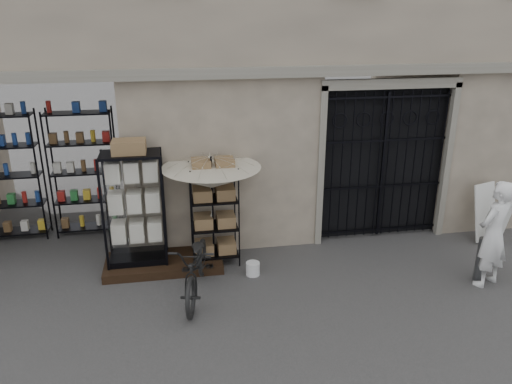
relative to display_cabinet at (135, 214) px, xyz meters
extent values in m
plane|color=black|center=(2.83, -1.62, -1.01)|extent=(80.00, 80.00, 0.00)
cube|color=black|center=(-1.67, 1.18, 0.49)|extent=(3.00, 1.70, 3.00)
cube|color=black|center=(-1.72, 1.68, 0.24)|extent=(2.70, 0.50, 2.50)
cube|color=black|center=(4.58, 0.66, 0.49)|extent=(2.50, 0.06, 3.00)
cube|color=black|center=(4.58, 0.50, 0.44)|extent=(0.05, 0.05, 2.80)
cube|color=black|center=(0.43, -0.07, -0.93)|extent=(2.00, 0.90, 0.15)
cube|color=black|center=(0.00, 0.01, -0.81)|extent=(1.11, 0.93, 0.11)
cube|color=silver|center=(-0.12, -0.26, 0.10)|extent=(0.82, 0.38, 1.78)
cube|color=silver|center=(0.00, 0.01, -0.01)|extent=(0.91, 0.72, 1.49)
cube|color=olive|center=(0.00, 0.01, 1.11)|extent=(0.65, 0.59, 0.21)
cube|color=black|center=(1.34, 0.02, -0.11)|extent=(0.93, 0.81, 1.79)
cube|color=olive|center=(1.34, 0.02, -0.17)|extent=(0.79, 0.66, 1.34)
cylinder|color=black|center=(1.30, -0.06, -0.03)|extent=(0.04, 0.04, 1.96)
imported|color=#BDB5A2|center=(1.30, -0.06, 0.69)|extent=(1.86, 1.88, 1.32)
cylinder|color=silver|center=(1.91, -0.59, -0.90)|extent=(0.29, 0.29, 0.23)
imported|color=black|center=(0.96, -1.05, -1.01)|extent=(0.84, 1.10, 1.88)
cylinder|color=#515355|center=(5.55, -1.41, -0.62)|extent=(0.16, 0.16, 0.77)
imported|color=silver|center=(5.61, -1.53, -1.01)|extent=(1.35, 1.88, 0.42)
cube|color=silver|center=(6.64, -0.30, -0.44)|extent=(0.58, 0.41, 1.11)
cube|color=silver|center=(6.54, 0.02, -0.44)|extent=(0.58, 0.41, 1.11)
camera|label=1|loc=(0.69, -7.94, 3.22)|focal=35.00mm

